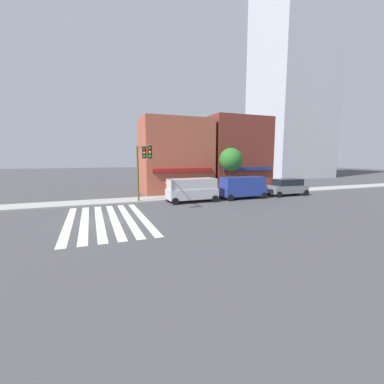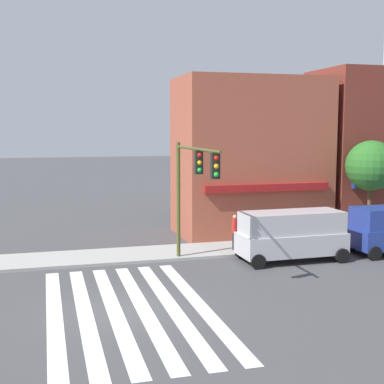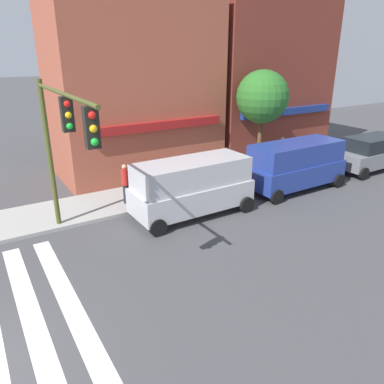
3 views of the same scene
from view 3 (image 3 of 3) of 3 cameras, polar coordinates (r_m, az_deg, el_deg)
The scene contains 9 objects.
storefront_row at distance 22.84m, azimuth 1.92°, elevation 16.42°, with size 17.03×5.30×9.73m.
traffic_signal at distance 12.00m, azimuth -19.25°, elevation 8.37°, with size 0.32×6.29×5.55m.
van_silver at distance 15.26m, azimuth -0.00°, elevation 1.00°, with size 5.03×2.22×2.34m.
van_blue at distance 18.87m, azimuth 15.53°, elevation 4.15°, with size 5.02×2.22×2.34m.
suv_grey at distance 23.64m, azimuth 25.77°, elevation 5.48°, with size 4.71×2.12×1.94m.
pedestrian_grey_coat at distance 21.84m, azimuth 13.51°, elevation 5.98°, with size 0.32×0.32×1.77m.
pedestrian_red_jacket at distance 16.44m, azimuth -10.11°, elevation 1.36°, with size 0.32×0.32×1.77m.
fire_hydrant at distance 16.58m, azimuth -5.13°, elevation 0.09°, with size 0.24×0.24×0.84m.
street_tree at distance 20.33m, azimuth 10.68°, elevation 14.01°, with size 2.73×2.73×5.40m.
Camera 3 is at (0.92, -7.54, 6.48)m, focal length 35.00 mm.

